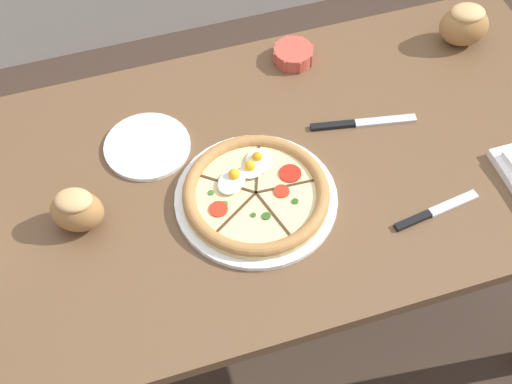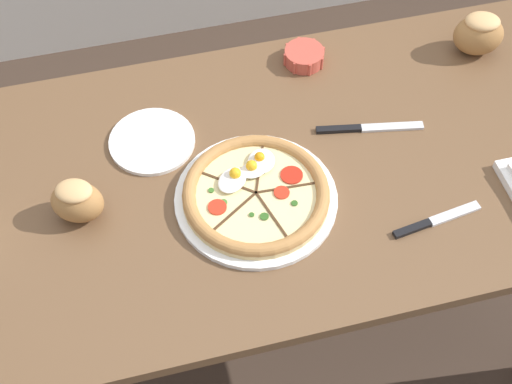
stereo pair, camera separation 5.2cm
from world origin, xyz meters
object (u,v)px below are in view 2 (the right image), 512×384
pizza (256,194)px  knife_main (436,220)px  bread_piece_near (77,201)px  knife_spare (368,128)px  bread_piece_mid (479,33)px  ramekin_bowl (304,56)px  dining_table (283,196)px  side_saucer (152,141)px

pizza → knife_main: bearing=-22.4°
bread_piece_near → knife_spare: size_ratio=0.53×
pizza → bread_piece_near: bread_piece_near is taller
bread_piece_mid → knife_main: (-0.28, -0.44, -0.05)m
ramekin_bowl → knife_spare: (0.08, -0.24, -0.01)m
ramekin_bowl → bread_piece_near: bearing=-150.7°
dining_table → knife_main: size_ratio=7.34×
ramekin_bowl → bread_piece_near: 0.64m
dining_table → knife_main: (0.26, -0.21, 0.11)m
knife_main → bread_piece_mid: bearing=49.1°
pizza → side_saucer: bearing=131.7°
pizza → bread_piece_mid: bread_piece_mid is taller
pizza → knife_main: size_ratio=1.71×
knife_spare → side_saucer: size_ratio=1.27×
pizza → knife_main: pizza is taller
ramekin_bowl → knife_main: ramekin_bowl is taller
side_saucer → dining_table: bearing=-26.9°
bread_piece_mid → knife_main: 0.53m
dining_table → bread_piece_mid: 0.61m
bread_piece_mid → knife_main: bread_piece_mid is taller
pizza → bread_piece_near: (-0.35, 0.05, 0.03)m
ramekin_bowl → bread_piece_near: (-0.56, -0.32, 0.03)m
knife_main → dining_table: bearing=132.3°
dining_table → knife_main: 0.35m
side_saucer → ramekin_bowl: bearing=22.4°
dining_table → ramekin_bowl: size_ratio=14.21×
pizza → bread_piece_near: 0.36m
knife_spare → side_saucer: 0.48m
bread_piece_near → ramekin_bowl: bearing=29.3°
knife_spare → ramekin_bowl: bearing=118.4°
bread_piece_near → bread_piece_mid: 1.00m
knife_main → side_saucer: bearing=138.2°
knife_main → knife_spare: 0.27m
pizza → ramekin_bowl: pizza is taller
dining_table → knife_spare: size_ratio=6.03×
pizza → knife_spare: size_ratio=1.41×
knife_spare → knife_main: bearing=-69.1°
dining_table → bread_piece_near: size_ratio=11.27×
bread_piece_near → side_saucer: (0.17, 0.15, -0.04)m
bread_piece_near → knife_spare: (0.64, 0.08, -0.05)m
bread_piece_near → bread_piece_mid: size_ratio=0.94×
pizza → dining_table: bearing=40.6°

